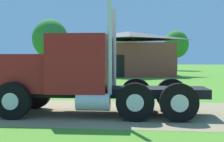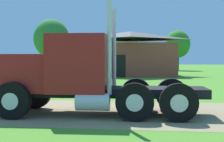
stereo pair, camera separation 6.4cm
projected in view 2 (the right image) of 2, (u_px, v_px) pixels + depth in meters
ground_plane at (72, 111)px, 11.56m from camera, size 200.00×200.00×0.00m
dirt_track at (72, 111)px, 11.56m from camera, size 120.00×5.68×0.01m
truck_foreground_white at (70, 75)px, 10.88m from camera, size 7.29×2.82×3.53m
shed_building at (130, 54)px, 35.88m from camera, size 10.32×8.20×4.76m
tree_left at (51, 39)px, 42.16m from camera, size 4.46×4.46×6.84m
tree_mid at (178, 44)px, 52.58m from camera, size 3.92×3.92×6.29m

